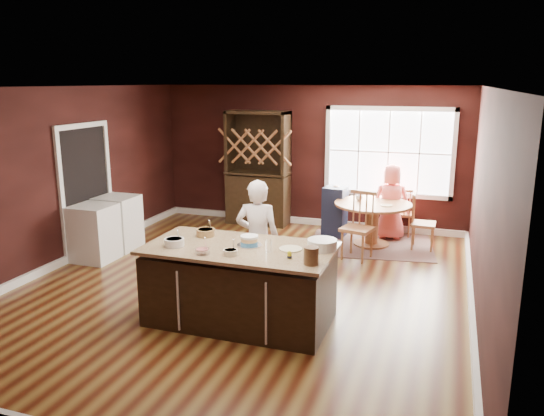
{
  "coord_description": "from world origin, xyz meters",
  "views": [
    {
      "loc": [
        2.59,
        -6.41,
        2.77
      ],
      "look_at": [
        0.28,
        0.39,
        1.05
      ],
      "focal_mm": 35.0,
      "sensor_mm": 36.0,
      "label": 1
    }
  ],
  "objects_px": {
    "chair_south": "(357,226)",
    "chair_east": "(424,221)",
    "seated_woman": "(391,202)",
    "layer_cake": "(249,241)",
    "dining_table": "(372,215)",
    "toddler": "(334,193)",
    "dryer": "(118,223)",
    "baker": "(258,239)",
    "high_chair": "(335,211)",
    "washer": "(94,233)",
    "kitchen_island": "(240,286)",
    "hutch": "(258,168)",
    "chair_north": "(402,211)"
  },
  "relations": [
    {
      "from": "dryer",
      "to": "seated_woman",
      "type": "bearing_deg",
      "value": 25.75
    },
    {
      "from": "chair_east",
      "to": "hutch",
      "type": "height_order",
      "value": "hutch"
    },
    {
      "from": "dining_table",
      "to": "dryer",
      "type": "distance_m",
      "value": 4.33
    },
    {
      "from": "chair_north",
      "to": "baker",
      "type": "bearing_deg",
      "value": 62.82
    },
    {
      "from": "kitchen_island",
      "to": "chair_east",
      "type": "distance_m",
      "value": 4.02
    },
    {
      "from": "chair_south",
      "to": "hutch",
      "type": "relative_size",
      "value": 0.49
    },
    {
      "from": "chair_east",
      "to": "high_chair",
      "type": "height_order",
      "value": "chair_east"
    },
    {
      "from": "baker",
      "to": "chair_south",
      "type": "distance_m",
      "value": 2.18
    },
    {
      "from": "baker",
      "to": "high_chair",
      "type": "relative_size",
      "value": 1.64
    },
    {
      "from": "chair_north",
      "to": "chair_east",
      "type": "bearing_deg",
      "value": 116.64
    },
    {
      "from": "baker",
      "to": "seated_woman",
      "type": "height_order",
      "value": "baker"
    },
    {
      "from": "dining_table",
      "to": "seated_woman",
      "type": "height_order",
      "value": "seated_woman"
    },
    {
      "from": "chair_north",
      "to": "dryer",
      "type": "height_order",
      "value": "chair_north"
    },
    {
      "from": "hutch",
      "to": "chair_south",
      "type": "bearing_deg",
      "value": -34.67
    },
    {
      "from": "dining_table",
      "to": "toddler",
      "type": "xyz_separation_m",
      "value": [
        -0.75,
        0.35,
        0.28
      ]
    },
    {
      "from": "baker",
      "to": "washer",
      "type": "xyz_separation_m",
      "value": [
        -2.95,
        0.55,
        -0.34
      ]
    },
    {
      "from": "hutch",
      "to": "high_chair",
      "type": "bearing_deg",
      "value": -14.28
    },
    {
      "from": "seated_woman",
      "to": "hutch",
      "type": "height_order",
      "value": "hutch"
    },
    {
      "from": "washer",
      "to": "chair_east",
      "type": "bearing_deg",
      "value": 24.73
    },
    {
      "from": "layer_cake",
      "to": "seated_woman",
      "type": "height_order",
      "value": "seated_woman"
    },
    {
      "from": "dining_table",
      "to": "baker",
      "type": "xyz_separation_m",
      "value": [
        -1.09,
        -2.75,
        0.25
      ]
    },
    {
      "from": "dining_table",
      "to": "layer_cake",
      "type": "relative_size",
      "value": 4.52
    },
    {
      "from": "kitchen_island",
      "to": "dryer",
      "type": "relative_size",
      "value": 2.41
    },
    {
      "from": "chair_south",
      "to": "high_chair",
      "type": "height_order",
      "value": "chair_south"
    },
    {
      "from": "layer_cake",
      "to": "chair_south",
      "type": "bearing_deg",
      "value": 72.66
    },
    {
      "from": "chair_south",
      "to": "chair_east",
      "type": "bearing_deg",
      "value": 55.97
    },
    {
      "from": "baker",
      "to": "chair_south",
      "type": "bearing_deg",
      "value": -124.99
    },
    {
      "from": "chair_south",
      "to": "seated_woman",
      "type": "distance_m",
      "value": 1.38
    },
    {
      "from": "dining_table",
      "to": "chair_north",
      "type": "bearing_deg",
      "value": 61.39
    },
    {
      "from": "chair_east",
      "to": "chair_north",
      "type": "relative_size",
      "value": 1.07
    },
    {
      "from": "chair_south",
      "to": "seated_woman",
      "type": "xyz_separation_m",
      "value": [
        0.37,
        1.32,
        0.13
      ]
    },
    {
      "from": "baker",
      "to": "washer",
      "type": "relative_size",
      "value": 1.76
    },
    {
      "from": "washer",
      "to": "high_chair",
      "type": "bearing_deg",
      "value": 37.33
    },
    {
      "from": "chair_east",
      "to": "layer_cake",
      "type": "bearing_deg",
      "value": 153.98
    },
    {
      "from": "dining_table",
      "to": "chair_north",
      "type": "relative_size",
      "value": 1.44
    },
    {
      "from": "dining_table",
      "to": "hutch",
      "type": "bearing_deg",
      "value": 162.57
    },
    {
      "from": "seated_woman",
      "to": "washer",
      "type": "bearing_deg",
      "value": 21.78
    },
    {
      "from": "dining_table",
      "to": "high_chair",
      "type": "relative_size",
      "value": 1.36
    },
    {
      "from": "chair_north",
      "to": "washer",
      "type": "relative_size",
      "value": 1.02
    },
    {
      "from": "dryer",
      "to": "dining_table",
      "type": "bearing_deg",
      "value": 21.11
    },
    {
      "from": "seated_woman",
      "to": "kitchen_island",
      "type": "bearing_deg",
      "value": 61.78
    },
    {
      "from": "layer_cake",
      "to": "toddler",
      "type": "height_order",
      "value": "layer_cake"
    },
    {
      "from": "toddler",
      "to": "kitchen_island",
      "type": "bearing_deg",
      "value": -94.18
    },
    {
      "from": "seated_woman",
      "to": "dryer",
      "type": "distance_m",
      "value": 4.76
    },
    {
      "from": "hutch",
      "to": "washer",
      "type": "bearing_deg",
      "value": -119.6
    },
    {
      "from": "toddler",
      "to": "dryer",
      "type": "height_order",
      "value": "toddler"
    },
    {
      "from": "dining_table",
      "to": "hutch",
      "type": "distance_m",
      "value": 2.54
    },
    {
      "from": "dining_table",
      "to": "seated_woman",
      "type": "distance_m",
      "value": 0.58
    },
    {
      "from": "kitchen_island",
      "to": "chair_south",
      "type": "height_order",
      "value": "chair_south"
    },
    {
      "from": "seated_woman",
      "to": "hutch",
      "type": "distance_m",
      "value": 2.66
    }
  ]
}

